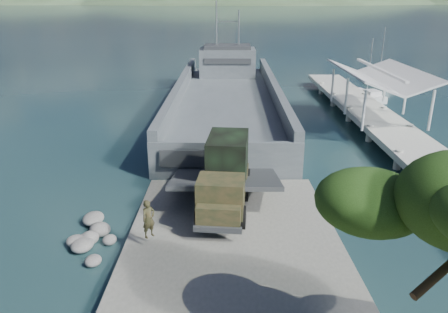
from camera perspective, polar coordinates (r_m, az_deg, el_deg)
ground at (r=20.77m, az=1.27°, el=-12.16°), size 1400.00×1400.00×0.00m
boat_ramp at (r=19.80m, az=1.36°, el=-13.10°), size 10.00×18.00×0.50m
shoreline_rocks at (r=21.92m, az=-15.51°, el=-11.09°), size 3.20×5.60×0.90m
distant_headlands at (r=579.81m, az=4.85°, el=19.26°), size 1000.00×240.00×48.00m
pier at (r=39.89m, az=19.58°, el=5.34°), size 6.40×44.00×6.10m
landing_craft at (r=43.15m, az=0.39°, el=6.69°), size 10.43×38.76×11.46m
military_truck at (r=23.21m, az=0.21°, el=-2.34°), size 3.03×7.56×3.41m
soldier at (r=20.12m, az=-9.76°, el=-9.01°), size 0.77×0.76×1.79m
sailboat_near at (r=52.52m, az=18.19°, el=7.53°), size 2.98×5.90×6.91m
sailboat_far at (r=61.91m, az=19.61°, el=9.24°), size 2.49×6.32×7.50m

